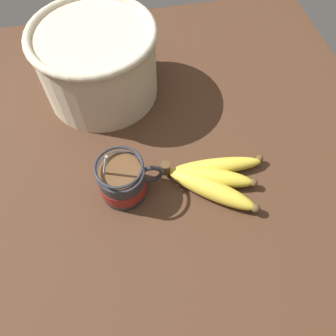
# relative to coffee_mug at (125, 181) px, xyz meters

# --- Properties ---
(table) EXTENTS (1.23, 1.23, 0.03)m
(table) POSITION_rel_coffee_mug_xyz_m (0.02, 0.01, -0.06)
(table) COLOR #422819
(table) RESTS_ON ground
(coffee_mug) EXTENTS (0.14, 0.10, 0.14)m
(coffee_mug) POSITION_rel_coffee_mug_xyz_m (0.00, 0.00, 0.00)
(coffee_mug) COLOR #28282D
(coffee_mug) RESTS_ON table
(banana_bunch) EXTENTS (0.23, 0.16, 0.04)m
(banana_bunch) POSITION_rel_coffee_mug_xyz_m (0.19, -0.02, -0.02)
(banana_bunch) COLOR #4C381E
(banana_bunch) RESTS_ON table
(woven_basket) EXTENTS (0.29, 0.29, 0.18)m
(woven_basket) POSITION_rel_coffee_mug_xyz_m (-0.01, 0.30, 0.05)
(woven_basket) COLOR beige
(woven_basket) RESTS_ON table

